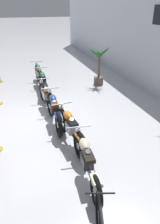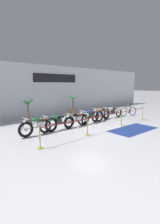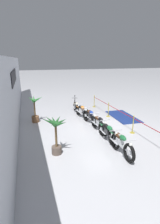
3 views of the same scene
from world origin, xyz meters
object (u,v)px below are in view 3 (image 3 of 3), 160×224
(motorcycle_green_0, at_px, (120,143))
(motorcycle_cream_5, at_px, (76,107))
(potted_palm_right_of_row, at_px, (56,134))
(floor_banner, at_px, (123,116))
(motorcycle_green_1, at_px, (108,133))
(stanchion_mid_left, at_px, (133,127))
(motorcycle_orange_4, at_px, (82,111))
(stanchion_far_left, at_px, (131,120))
(motorcycle_black_2, at_px, (99,124))
(stanchion_mid_right, at_px, (108,112))
(bicycle, at_px, (75,102))
(stanchion_far_right, at_px, (94,103))
(potted_palm_left_of_row, at_px, (35,111))
(motorcycle_blue_3, at_px, (90,117))

(motorcycle_green_0, distance_m, motorcycle_cream_5, 6.61)
(potted_palm_right_of_row, height_order, floor_banner, potted_palm_right_of_row)
(motorcycle_green_1, bearing_deg, stanchion_mid_left, -73.25)
(motorcycle_orange_4, xyz_separation_m, stanchion_far_left, (-3.25, -1.97, 0.24))
(motorcycle_black_2, bearing_deg, stanchion_mid_right, -36.99)
(motorcycle_orange_4, height_order, potted_palm_right_of_row, potted_palm_right_of_row)
(stanchion_mid_left, bearing_deg, stanchion_far_left, 0.00)
(motorcycle_green_1, relative_size, bicycle, 1.44)
(stanchion_mid_right, relative_size, floor_banner, 0.33)
(motorcycle_green_1, xyz_separation_m, floor_banner, (3.38, -2.89, -0.48))
(motorcycle_green_0, height_order, motorcycle_green_1, motorcycle_green_0)
(motorcycle_green_0, bearing_deg, motorcycle_green_1, 0.62)
(motorcycle_green_0, height_order, stanchion_far_right, stanchion_far_right)
(bicycle, bearing_deg, stanchion_mid_right, -154.94)
(stanchion_far_right, bearing_deg, bicycle, 68.48)
(motorcycle_green_1, bearing_deg, stanchion_mid_right, -26.52)
(floor_banner, bearing_deg, motorcycle_green_1, 142.33)
(stanchion_mid_right, bearing_deg, motorcycle_green_1, 153.48)
(motorcycle_orange_4, bearing_deg, potted_palm_left_of_row, 88.80)
(motorcycle_cream_5, distance_m, stanchion_far_right, 2.26)
(motorcycle_green_0, relative_size, motorcycle_blue_3, 0.97)
(stanchion_mid_left, height_order, floor_banner, stanchion_mid_left)
(bicycle, relative_size, stanchion_mid_left, 1.60)
(motorcycle_black_2, height_order, motorcycle_blue_3, motorcycle_blue_3)
(motorcycle_black_2, relative_size, bicycle, 1.28)
(motorcycle_black_2, bearing_deg, motorcycle_green_0, 177.69)
(floor_banner, bearing_deg, stanchion_mid_left, 162.64)
(motorcycle_green_1, bearing_deg, motorcycle_green_0, -179.38)
(stanchion_mid_left, bearing_deg, motorcycle_cream_5, 22.12)
(stanchion_far_left, bearing_deg, potted_palm_left_of_row, 57.52)
(motorcycle_black_2, bearing_deg, motorcycle_orange_4, 5.16)
(bicycle, bearing_deg, stanchion_far_right, -111.52)
(stanchion_far_right, bearing_deg, motorcycle_black_2, 161.22)
(motorcycle_green_1, relative_size, stanchion_far_left, 0.28)
(motorcycle_green_1, xyz_separation_m, stanchion_far_left, (0.78, -1.85, 0.24))
(motorcycle_black_2, xyz_separation_m, stanchion_far_left, (-0.63, -1.73, 0.26))
(stanchion_far_left, distance_m, stanchion_mid_left, 0.42)
(motorcycle_green_0, xyz_separation_m, stanchion_far_left, (2.00, -1.84, 0.23))
(motorcycle_cream_5, relative_size, stanchion_far_right, 2.10)
(stanchion_far_left, relative_size, stanchion_far_right, 8.38)
(stanchion_far_left, bearing_deg, stanchion_mid_right, 0.00)
(potted_palm_left_of_row, xyz_separation_m, stanchion_far_right, (2.42, -5.21, -0.44))
(bicycle, bearing_deg, stanchion_far_left, -165.86)
(motorcycle_green_1, height_order, motorcycle_orange_4, motorcycle_orange_4)
(motorcycle_orange_4, height_order, stanchion_mid_right, stanchion_mid_right)
(motorcycle_cream_5, height_order, potted_palm_left_of_row, potted_palm_left_of_row)
(stanchion_mid_left, bearing_deg, motorcycle_blue_3, 39.35)
(stanchion_mid_right, xyz_separation_m, floor_banner, (-0.33, -1.04, -0.35))
(stanchion_far_right, bearing_deg, stanchion_far_left, 180.00)
(motorcycle_black_2, distance_m, stanchion_far_right, 5.38)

